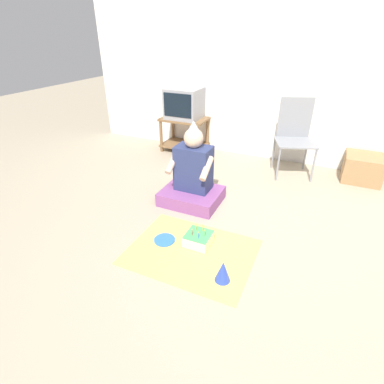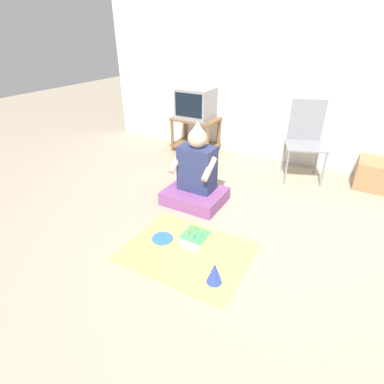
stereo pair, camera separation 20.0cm
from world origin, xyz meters
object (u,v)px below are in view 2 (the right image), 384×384
Objects in this scene: tv at (196,103)px; cardboard_box_stack at (377,174)px; birthday_cake at (195,239)px; person_seated at (196,178)px; paper_plate at (162,238)px; folding_chair at (306,135)px; party_hat_blue at (215,273)px.

tv is 2.48m from cardboard_box_stack.
person_seated is at bearing 118.46° from birthday_cake.
person_seated is at bearing 95.03° from paper_plate.
folding_chair reaches higher than cardboard_box_stack.
person_seated is 4.71× the size of paper_plate.
tv is 1.11× the size of cardboard_box_stack.
birthday_cake is at bearing -104.20° from folding_chair.
party_hat_blue reaches higher than birthday_cake.
tv is at bearing 179.53° from cardboard_box_stack.
cardboard_box_stack is (0.84, 0.10, -0.36)m from folding_chair.
person_seated is (-0.83, -1.22, -0.25)m from folding_chair.
party_hat_blue is at bearing -43.78° from birthday_cake.
cardboard_box_stack is 2.62m from paper_plate.
cardboard_box_stack reaches higher than party_hat_blue.
party_hat_blue is at bearing -20.65° from paper_plate.
tv is 1.59m from person_seated.
cardboard_box_stack is at bearing -0.47° from tv.
folding_chair is (1.57, -0.12, -0.19)m from tv.
tv reaches higher than paper_plate.
person_seated reaches higher than birthday_cake.
party_hat_blue is 0.92× the size of paper_plate.
folding_chair is at bearing -4.40° from tv.
cardboard_box_stack is 2.31× the size of paper_plate.
party_hat_blue is at bearing -58.30° from tv.
birthday_cake is at bearing -61.54° from person_seated.
paper_plate is at bearing -111.31° from folding_chair.
birthday_cake is at bearing 136.22° from party_hat_blue.
folding_chair is at bearing 55.77° from person_seated.
birthday_cake is 0.31m from paper_plate.
person_seated reaches higher than cardboard_box_stack.
cardboard_box_stack is 2.50m from party_hat_blue.
tv is 2.34m from paper_plate.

